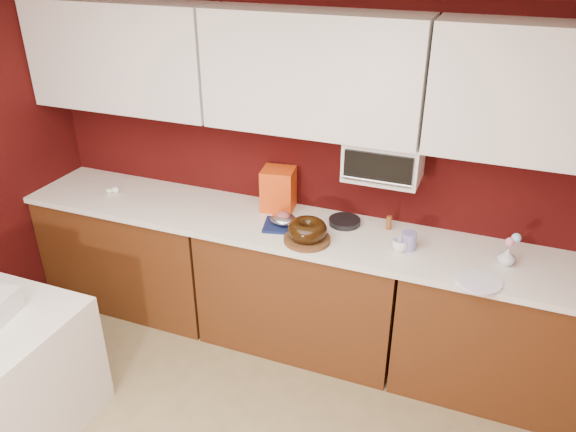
{
  "coord_description": "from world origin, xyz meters",
  "views": [
    {
      "loc": [
        1.06,
        -1.02,
        2.62
      ],
      "look_at": [
        -0.06,
        1.84,
        1.02
      ],
      "focal_mm": 35.0,
      "sensor_mm": 36.0,
      "label": 1
    }
  ],
  "objects_px": {
    "toaster_oven": "(384,159)",
    "flower_vase": "(507,256)",
    "foil_ham_nest": "(283,219)",
    "pandoro_box": "(278,189)",
    "bundt_cake": "(307,230)",
    "blue_jar": "(409,241)",
    "coffee_mug": "(400,244)"
  },
  "relations": [
    {
      "from": "toaster_oven",
      "to": "pandoro_box",
      "type": "height_order",
      "value": "toaster_oven"
    },
    {
      "from": "toaster_oven",
      "to": "coffee_mug",
      "type": "xyz_separation_m",
      "value": [
        0.18,
        -0.23,
        -0.43
      ]
    },
    {
      "from": "blue_jar",
      "to": "pandoro_box",
      "type": "bearing_deg",
      "value": 166.87
    },
    {
      "from": "foil_ham_nest",
      "to": "pandoro_box",
      "type": "xyz_separation_m",
      "value": [
        -0.13,
        0.23,
        0.09
      ]
    },
    {
      "from": "toaster_oven",
      "to": "foil_ham_nest",
      "type": "relative_size",
      "value": 2.64
    },
    {
      "from": "blue_jar",
      "to": "toaster_oven",
      "type": "bearing_deg",
      "value": 140.58
    },
    {
      "from": "toaster_oven",
      "to": "coffee_mug",
      "type": "bearing_deg",
      "value": -51.34
    },
    {
      "from": "toaster_oven",
      "to": "blue_jar",
      "type": "xyz_separation_m",
      "value": [
        0.22,
        -0.18,
        -0.42
      ]
    },
    {
      "from": "foil_ham_nest",
      "to": "coffee_mug",
      "type": "bearing_deg",
      "value": -2.06
    },
    {
      "from": "flower_vase",
      "to": "foil_ham_nest",
      "type": "bearing_deg",
      "value": -178.18
    },
    {
      "from": "toaster_oven",
      "to": "bundt_cake",
      "type": "bearing_deg",
      "value": -138.98
    },
    {
      "from": "bundt_cake",
      "to": "flower_vase",
      "type": "xyz_separation_m",
      "value": [
        1.14,
        0.16,
        -0.02
      ]
    },
    {
      "from": "coffee_mug",
      "to": "flower_vase",
      "type": "distance_m",
      "value": 0.6
    },
    {
      "from": "blue_jar",
      "to": "bundt_cake",
      "type": "bearing_deg",
      "value": -167.14
    },
    {
      "from": "toaster_oven",
      "to": "blue_jar",
      "type": "height_order",
      "value": "toaster_oven"
    },
    {
      "from": "flower_vase",
      "to": "toaster_oven",
      "type": "bearing_deg",
      "value": 168.58
    },
    {
      "from": "toaster_oven",
      "to": "flower_vase",
      "type": "bearing_deg",
      "value": -11.42
    },
    {
      "from": "coffee_mug",
      "to": "flower_vase",
      "type": "relative_size",
      "value": 0.76
    },
    {
      "from": "toaster_oven",
      "to": "bundt_cake",
      "type": "height_order",
      "value": "toaster_oven"
    },
    {
      "from": "foil_ham_nest",
      "to": "bundt_cake",
      "type": "bearing_deg",
      "value": -30.7
    },
    {
      "from": "pandoro_box",
      "to": "coffee_mug",
      "type": "height_order",
      "value": "pandoro_box"
    },
    {
      "from": "foil_ham_nest",
      "to": "pandoro_box",
      "type": "relative_size",
      "value": 0.59
    },
    {
      "from": "foil_ham_nest",
      "to": "toaster_oven",
      "type": "bearing_deg",
      "value": 19.21
    },
    {
      "from": "bundt_cake",
      "to": "foil_ham_nest",
      "type": "height_order",
      "value": "bundt_cake"
    },
    {
      "from": "toaster_oven",
      "to": "foil_ham_nest",
      "type": "height_order",
      "value": "toaster_oven"
    },
    {
      "from": "pandoro_box",
      "to": "toaster_oven",
      "type": "bearing_deg",
      "value": -10.77
    },
    {
      "from": "foil_ham_nest",
      "to": "coffee_mug",
      "type": "relative_size",
      "value": 1.9
    },
    {
      "from": "pandoro_box",
      "to": "coffee_mug",
      "type": "xyz_separation_m",
      "value": [
        0.88,
        -0.26,
        -0.1
      ]
    },
    {
      "from": "flower_vase",
      "to": "pandoro_box",
      "type": "bearing_deg",
      "value": 172.76
    },
    {
      "from": "pandoro_box",
      "to": "blue_jar",
      "type": "distance_m",
      "value": 0.95
    },
    {
      "from": "pandoro_box",
      "to": "blue_jar",
      "type": "relative_size",
      "value": 2.64
    },
    {
      "from": "toaster_oven",
      "to": "coffee_mug",
      "type": "relative_size",
      "value": 5.03
    }
  ]
}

